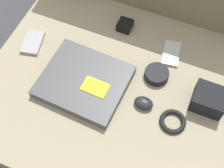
# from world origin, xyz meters

# --- Properties ---
(ground_plane) EXTENTS (8.00, 8.00, 0.00)m
(ground_plane) POSITION_xyz_m (0.00, 0.00, 0.00)
(ground_plane) COLOR #38383D
(couch_seat) EXTENTS (0.92, 0.78, 0.11)m
(couch_seat) POSITION_xyz_m (0.00, 0.00, 0.06)
(couch_seat) COLOR gray
(couch_seat) RESTS_ON ground_plane
(laptop) EXTENTS (0.31, 0.27, 0.03)m
(laptop) POSITION_xyz_m (-0.10, -0.03, 0.13)
(laptop) COLOR #47474C
(laptop) RESTS_ON couch_seat
(computer_mouse) EXTENTS (0.07, 0.05, 0.03)m
(computer_mouse) POSITION_xyz_m (0.13, -0.02, 0.13)
(computer_mouse) COLOR black
(computer_mouse) RESTS_ON couch_seat
(speaker_puck) EXTENTS (0.09, 0.09, 0.03)m
(speaker_puck) POSITION_xyz_m (0.13, 0.10, 0.13)
(speaker_puck) COLOR black
(speaker_puck) RESTS_ON couch_seat
(phone_silver) EXTENTS (0.09, 0.12, 0.01)m
(phone_silver) POSITION_xyz_m (-0.36, 0.06, 0.12)
(phone_silver) COLOR #99999E
(phone_silver) RESTS_ON couch_seat
(phone_black) EXTENTS (0.08, 0.12, 0.01)m
(phone_black) POSITION_xyz_m (0.15, 0.22, 0.12)
(phone_black) COLOR #B7B7BC
(phone_black) RESTS_ON couch_seat
(camera_pouch) EXTENTS (0.11, 0.10, 0.07)m
(camera_pouch) POSITION_xyz_m (0.33, 0.06, 0.15)
(camera_pouch) COLOR black
(camera_pouch) RESTS_ON couch_seat
(charger_brick) EXTENTS (0.06, 0.06, 0.03)m
(charger_brick) POSITION_xyz_m (-0.06, 0.27, 0.13)
(charger_brick) COLOR black
(charger_brick) RESTS_ON couch_seat
(cable_coil) EXTENTS (0.09, 0.09, 0.02)m
(cable_coil) POSITION_xyz_m (0.24, -0.05, 0.12)
(cable_coil) COLOR black
(cable_coil) RESTS_ON couch_seat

